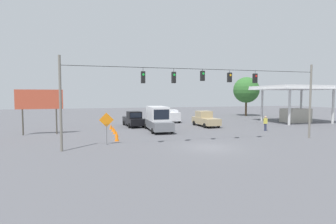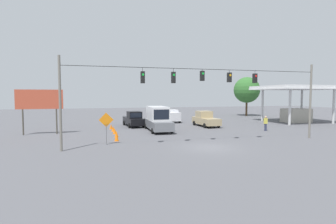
# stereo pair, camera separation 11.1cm
# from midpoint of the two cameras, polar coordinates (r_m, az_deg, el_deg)

# --- Properties ---
(ground_plane) EXTENTS (140.00, 140.00, 0.00)m
(ground_plane) POSITION_cam_midpoint_polar(r_m,az_deg,el_deg) (22.39, 8.99, -7.62)
(ground_plane) COLOR #56565B
(overhead_signal_span) EXTENTS (23.79, 0.38, 7.44)m
(overhead_signal_span) POSITION_cam_midpoint_polar(r_m,az_deg,el_deg) (23.52, 7.18, 4.78)
(overhead_signal_span) COLOR slate
(overhead_signal_span) RESTS_ON ground_plane
(sedan_white_oncoming_deep) EXTENTS (2.13, 3.90, 2.03)m
(sedan_white_oncoming_deep) POSITION_cam_midpoint_polar(r_m,az_deg,el_deg) (42.15, 0.72, -0.82)
(sedan_white_oncoming_deep) COLOR silver
(sedan_white_oncoming_deep) RESTS_ON ground_plane
(pickup_truck_tan_oncoming_far) EXTENTS (2.46, 5.37, 2.12)m
(pickup_truck_tan_oncoming_far) POSITION_cam_midpoint_polar(r_m,az_deg,el_deg) (37.17, 8.05, -1.58)
(pickup_truck_tan_oncoming_far) COLOR tan
(pickup_truck_tan_oncoming_far) RESTS_ON ground_plane
(box_truck_grey_withflow_mid) EXTENTS (2.58, 7.02, 2.97)m
(box_truck_grey_withflow_mid) POSITION_cam_midpoint_polar(r_m,az_deg,el_deg) (32.15, -2.36, -1.51)
(box_truck_grey_withflow_mid) COLOR slate
(box_truck_grey_withflow_mid) RESTS_ON ground_plane
(pickup_truck_black_withflow_far) EXTENTS (2.52, 5.71, 2.12)m
(pickup_truck_black_withflow_far) POSITION_cam_midpoint_polar(r_m,az_deg,el_deg) (36.88, -7.64, -1.62)
(pickup_truck_black_withflow_far) COLOR black
(pickup_truck_black_withflow_far) RESTS_ON ground_plane
(traffic_cone_nearest) EXTENTS (0.42, 0.42, 0.67)m
(traffic_cone_nearest) POSITION_cam_midpoint_polar(r_m,az_deg,el_deg) (25.51, -11.21, -5.48)
(traffic_cone_nearest) COLOR orange
(traffic_cone_nearest) RESTS_ON ground_plane
(traffic_cone_second) EXTENTS (0.42, 0.42, 0.67)m
(traffic_cone_second) POSITION_cam_midpoint_polar(r_m,az_deg,el_deg) (27.74, -11.24, -4.74)
(traffic_cone_second) COLOR orange
(traffic_cone_second) RESTS_ON ground_plane
(traffic_cone_third) EXTENTS (0.42, 0.42, 0.67)m
(traffic_cone_third) POSITION_cam_midpoint_polar(r_m,az_deg,el_deg) (30.14, -11.62, -4.08)
(traffic_cone_third) COLOR orange
(traffic_cone_third) RESTS_ON ground_plane
(traffic_cone_fourth) EXTENTS (0.42, 0.42, 0.67)m
(traffic_cone_fourth) POSITION_cam_midpoint_polar(r_m,az_deg,el_deg) (32.19, -11.95, -3.59)
(traffic_cone_fourth) COLOR orange
(traffic_cone_fourth) RESTS_ON ground_plane
(traffic_cone_fifth) EXTENTS (0.42, 0.42, 0.67)m
(traffic_cone_fifth) POSITION_cam_midpoint_polar(r_m,az_deg,el_deg) (34.40, -12.40, -3.13)
(traffic_cone_fifth) COLOR orange
(traffic_cone_fifth) RESTS_ON ground_plane
(gas_station) EXTENTS (11.49, 9.37, 5.85)m
(gas_station) POSITION_cam_midpoint_polar(r_m,az_deg,el_deg) (46.85, 26.06, 3.18)
(gas_station) COLOR silver
(gas_station) RESTS_ON ground_plane
(roadside_billboard) EXTENTS (4.87, 0.16, 4.99)m
(roadside_billboard) POSITION_cam_midpoint_polar(r_m,az_deg,el_deg) (32.11, -26.31, 2.03)
(roadside_billboard) COLOR #4C473D
(roadside_billboard) RESTS_ON ground_plane
(work_zone_sign) EXTENTS (1.27, 0.06, 2.84)m
(work_zone_sign) POSITION_cam_midpoint_polar(r_m,az_deg,el_deg) (23.61, -13.39, -2.21)
(work_zone_sign) COLOR slate
(work_zone_sign) RESTS_ON ground_plane
(pedestrian) EXTENTS (0.40, 0.28, 1.82)m
(pedestrian) POSITION_cam_midpoint_polar(r_m,az_deg,el_deg) (34.31, 20.37, -2.30)
(pedestrian) COLOR #2D334C
(pedestrian) RESTS_ON ground_plane
(tree_horizon_left) EXTENTS (5.39, 5.39, 8.15)m
(tree_horizon_left) POSITION_cam_midpoint_polar(r_m,az_deg,el_deg) (57.48, 16.63, 4.61)
(tree_horizon_left) COLOR #4C3823
(tree_horizon_left) RESTS_ON ground_plane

